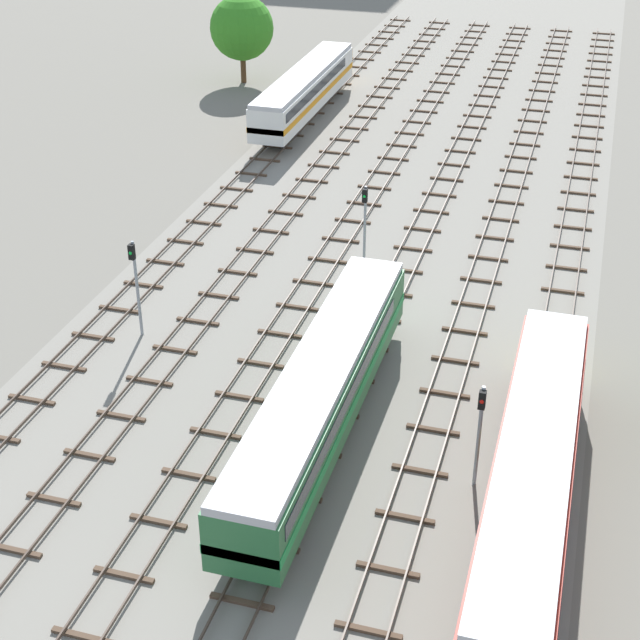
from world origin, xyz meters
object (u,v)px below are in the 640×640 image
(diesel_railcar_far_left_mid, at_px, (305,89))
(signal_post_nearest, at_px, (135,277))
(signal_post_mid, at_px, (365,217))
(diesel_railcar_right_nearest, at_px, (533,472))
(signal_post_near, at_px, (480,424))
(diesel_railcar_centre_near, at_px, (322,390))

(diesel_railcar_far_left_mid, xyz_separation_m, signal_post_nearest, (2.31, -36.28, 0.82))
(signal_post_mid, bearing_deg, diesel_railcar_right_nearest, -59.69)
(signal_post_nearest, relative_size, signal_post_near, 1.11)
(signal_post_nearest, relative_size, signal_post_mid, 1.04)
(diesel_railcar_centre_near, xyz_separation_m, signal_post_near, (6.92, -1.19, 0.50))
(diesel_railcar_right_nearest, height_order, signal_post_nearest, signal_post_nearest)
(diesel_railcar_right_nearest, distance_m, diesel_railcar_far_left_mid, 50.77)
(diesel_railcar_right_nearest, distance_m, signal_post_nearest, 22.62)
(diesel_railcar_right_nearest, bearing_deg, diesel_railcar_centre_near, 161.90)
(diesel_railcar_right_nearest, distance_m, signal_post_mid, 22.87)
(diesel_railcar_far_left_mid, xyz_separation_m, signal_post_mid, (11.54, -25.50, 0.70))
(diesel_railcar_centre_near, bearing_deg, signal_post_near, -9.76)
(diesel_railcar_far_left_mid, relative_size, signal_post_nearest, 3.81)
(diesel_railcar_right_nearest, height_order, signal_post_near, signal_post_near)
(diesel_railcar_centre_near, distance_m, signal_post_near, 7.04)
(signal_post_nearest, bearing_deg, signal_post_near, -21.09)
(diesel_railcar_far_left_mid, bearing_deg, signal_post_near, -64.43)
(diesel_railcar_far_left_mid, bearing_deg, signal_post_mid, -65.66)
(diesel_railcar_centre_near, height_order, signal_post_nearest, signal_post_nearest)
(diesel_railcar_right_nearest, relative_size, diesel_railcar_centre_near, 1.00)
(diesel_railcar_far_left_mid, bearing_deg, signal_post_nearest, -86.36)
(diesel_railcar_right_nearest, bearing_deg, diesel_railcar_far_left_mid, 117.03)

